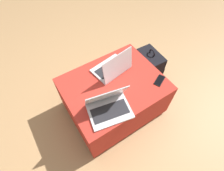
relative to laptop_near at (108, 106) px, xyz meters
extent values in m
plane|color=tan|center=(0.18, 0.20, -0.53)|extent=(14.00, 14.00, 0.00)
cube|color=maroon|center=(0.18, 0.20, -0.50)|extent=(0.89, 0.70, 0.05)
cube|color=#B22D23|center=(0.18, 0.20, -0.26)|extent=(0.92, 0.73, 0.42)
cube|color=silver|center=(-0.01, -0.03, -0.04)|extent=(0.39, 0.32, 0.02)
cube|color=#232328|center=(-0.01, -0.03, -0.03)|extent=(0.33, 0.20, 0.00)
cube|color=silver|center=(0.01, 0.05, 0.08)|extent=(0.36, 0.18, 0.24)
cube|color=white|center=(0.01, 0.04, 0.08)|extent=(0.32, 0.16, 0.21)
cube|color=silver|center=(0.26, 0.37, -0.04)|extent=(0.38, 0.29, 0.02)
cube|color=#232328|center=(0.26, 0.37, -0.03)|extent=(0.32, 0.18, 0.00)
cube|color=silver|center=(0.27, 0.26, 0.08)|extent=(0.35, 0.09, 0.24)
cube|color=black|center=(0.27, 0.27, 0.08)|extent=(0.31, 0.08, 0.21)
cube|color=black|center=(0.56, -0.01, -0.05)|extent=(0.15, 0.11, 0.01)
cube|color=black|center=(0.56, -0.01, -0.04)|extent=(0.14, 0.10, 0.00)
cube|color=black|center=(0.78, 0.34, -0.32)|extent=(0.20, 0.33, 0.42)
cube|color=black|center=(0.89, 0.33, -0.40)|extent=(0.08, 0.26, 0.19)
torus|color=black|center=(0.78, 0.34, -0.08)|extent=(0.02, 0.09, 0.09)
camera|label=1|loc=(-0.36, -0.61, 1.25)|focal=28.00mm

